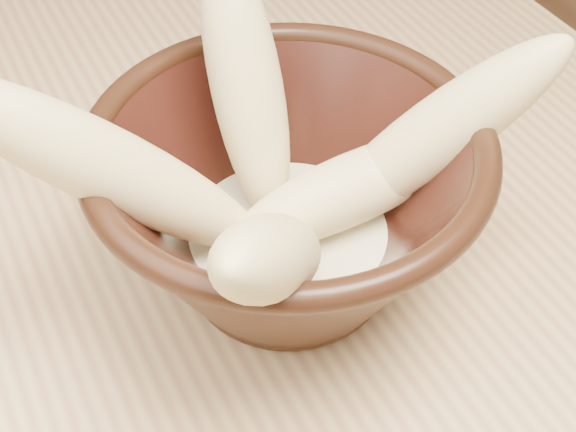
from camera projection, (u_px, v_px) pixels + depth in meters
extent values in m
cylinder|color=tan|center=(347.00, 179.00, 1.18)|extent=(0.05, 0.05, 0.71)
cylinder|color=black|center=(288.00, 276.00, 0.53)|extent=(0.10, 0.10, 0.01)
cylinder|color=black|center=(288.00, 252.00, 0.51)|extent=(0.10, 0.10, 0.01)
torus|color=black|center=(288.00, 144.00, 0.45)|extent=(0.24, 0.24, 0.02)
cylinder|color=beige|center=(288.00, 239.00, 0.50)|extent=(0.13, 0.13, 0.02)
ellipsoid|color=#E7D488|center=(246.00, 85.00, 0.48)|extent=(0.05, 0.12, 0.17)
ellipsoid|color=#E7D488|center=(117.00, 172.00, 0.42)|extent=(0.19, 0.08, 0.18)
ellipsoid|color=#E7D488|center=(438.00, 134.00, 0.47)|extent=(0.17, 0.10, 0.15)
ellipsoid|color=#E7D488|center=(353.00, 188.00, 0.48)|extent=(0.16, 0.05, 0.05)
ellipsoid|color=#E7D488|center=(272.00, 257.00, 0.39)|extent=(0.14, 0.16, 0.17)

